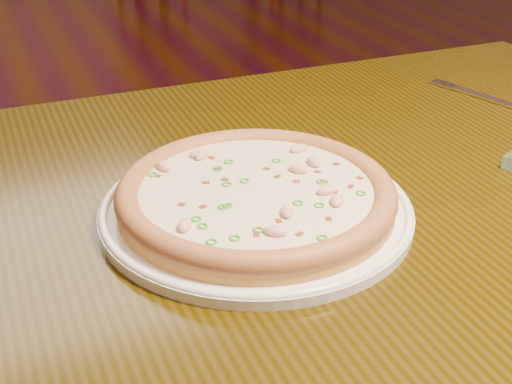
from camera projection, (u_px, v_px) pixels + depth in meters
name	position (u px, v px, depth m)	size (l,w,h in m)	color
ground	(61.00, 312.00, 1.86)	(9.00, 9.00, 0.00)	black
hero_table	(325.00, 244.00, 0.94)	(1.20, 0.80, 0.75)	black
plate	(256.00, 208.00, 0.81)	(0.36, 0.36, 0.02)	white
pizza	(256.00, 194.00, 0.80)	(0.32, 0.32, 0.03)	#BE8B40
fork	(480.00, 95.00, 1.15)	(0.07, 0.17, 0.00)	silver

